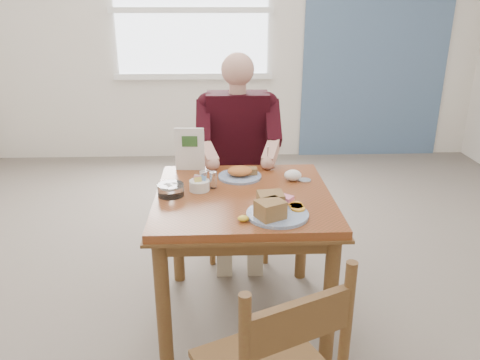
{
  "coord_description": "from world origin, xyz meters",
  "views": [
    {
      "loc": [
        -0.11,
        -2.22,
        1.67
      ],
      "look_at": [
        -0.02,
        0.0,
        0.83
      ],
      "focal_mm": 35.0,
      "sensor_mm": 36.0,
      "label": 1
    }
  ],
  "objects_px": {
    "chair_far": "(238,186)",
    "far_plate": "(241,173)",
    "near_plate": "(275,209)",
    "table": "(243,213)",
    "diner": "(238,144)"
  },
  "relations": [
    {
      "from": "chair_far",
      "to": "far_plate",
      "type": "bearing_deg",
      "value": -90.27
    },
    {
      "from": "near_plate",
      "to": "far_plate",
      "type": "relative_size",
      "value": 1.48
    },
    {
      "from": "chair_far",
      "to": "near_plate",
      "type": "xyz_separation_m",
      "value": [
        0.13,
        -1.07,
        0.31
      ]
    },
    {
      "from": "table",
      "to": "diner",
      "type": "bearing_deg",
      "value": 90.0
    },
    {
      "from": "table",
      "to": "chair_far",
      "type": "bearing_deg",
      "value": 90.0
    },
    {
      "from": "diner",
      "to": "near_plate",
      "type": "bearing_deg",
      "value": -82.39
    },
    {
      "from": "diner",
      "to": "near_plate",
      "type": "height_order",
      "value": "diner"
    },
    {
      "from": "table",
      "to": "chair_far",
      "type": "relative_size",
      "value": 0.97
    },
    {
      "from": "table",
      "to": "chair_far",
      "type": "height_order",
      "value": "chair_far"
    },
    {
      "from": "chair_far",
      "to": "near_plate",
      "type": "bearing_deg",
      "value": -83.02
    },
    {
      "from": "diner",
      "to": "far_plate",
      "type": "xyz_separation_m",
      "value": [
        -0.0,
        -0.47,
        -0.04
      ]
    },
    {
      "from": "table",
      "to": "near_plate",
      "type": "bearing_deg",
      "value": -64.24
    },
    {
      "from": "chair_far",
      "to": "diner",
      "type": "height_order",
      "value": "diner"
    },
    {
      "from": "near_plate",
      "to": "chair_far",
      "type": "bearing_deg",
      "value": 96.98
    },
    {
      "from": "far_plate",
      "to": "diner",
      "type": "bearing_deg",
      "value": 89.68
    }
  ]
}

